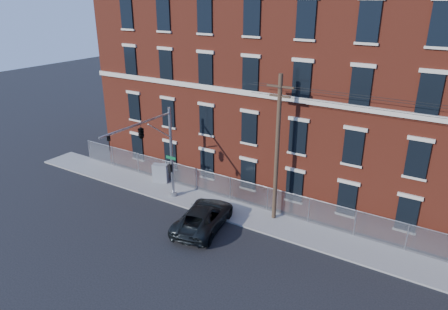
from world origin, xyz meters
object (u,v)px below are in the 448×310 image
at_px(utility_pole_near, 277,147).
at_px(pickup_truck, 204,217).
at_px(traffic_signal_mast, 149,140).
at_px(utility_cabinet, 160,173).

distance_m(utility_pole_near, pickup_truck, 6.71).
height_order(traffic_signal_mast, pickup_truck, traffic_signal_mast).
bearing_deg(pickup_truck, traffic_signal_mast, -11.60).
relative_size(pickup_truck, utility_cabinet, 3.73).
xyz_separation_m(utility_pole_near, utility_cabinet, (-10.48, 0.33, -4.45)).
distance_m(traffic_signal_mast, pickup_truck, 6.42).
bearing_deg(utility_pole_near, traffic_signal_mast, -156.86).
height_order(utility_pole_near, utility_cabinet, utility_pole_near).
xyz_separation_m(pickup_truck, utility_cabinet, (-6.97, 3.81, 0.09)).
bearing_deg(traffic_signal_mast, utility_cabinet, 123.50).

